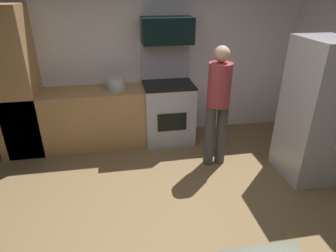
{
  "coord_description": "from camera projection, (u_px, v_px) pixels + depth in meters",
  "views": [
    {
      "loc": [
        -0.45,
        -2.25,
        2.31
      ],
      "look_at": [
        -0.0,
        0.3,
        1.05
      ],
      "focal_mm": 31.15,
      "sensor_mm": 36.0,
      "label": 1
    }
  ],
  "objects": [
    {
      "name": "stock_pot",
      "position": [
        116.0,
        83.0,
        4.32
      ],
      "size": [
        0.29,
        0.29,
        0.18
      ],
      "primitive_type": "cylinder",
      "color": "#BABDC1",
      "rests_on": "lower_cabinet_run"
    },
    {
      "name": "wall_back",
      "position": [
        146.0,
        56.0,
        4.58
      ],
      "size": [
        5.2,
        0.12,
        2.6
      ],
      "primitive_type": "cube",
      "color": "silver",
      "rests_on": "ground"
    },
    {
      "name": "oven_range",
      "position": [
        168.0,
        109.0,
        4.64
      ],
      "size": [
        0.76,
        0.65,
        1.53
      ],
      "color": "#B5B2C0",
      "rests_on": "ground"
    },
    {
      "name": "microwave",
      "position": [
        167.0,
        30.0,
        4.19
      ],
      "size": [
        0.74,
        0.38,
        0.37
      ],
      "primitive_type": "cube",
      "color": "black",
      "rests_on": "oven_range"
    },
    {
      "name": "ground_plane",
      "position": [
        173.0,
        228.0,
        3.08
      ],
      "size": [
        5.2,
        4.8,
        0.02
      ],
      "primitive_type": "cube",
      "color": "olive"
    },
    {
      "name": "lower_cabinet_run",
      "position": [
        92.0,
        118.0,
        4.49
      ],
      "size": [
        2.4,
        0.6,
        0.9
      ],
      "primitive_type": "cube",
      "color": "tan",
      "rests_on": "ground"
    },
    {
      "name": "refrigerator",
      "position": [
        324.0,
        112.0,
        3.61
      ],
      "size": [
        0.84,
        0.74,
        1.79
      ],
      "color": "#B9B9BD",
      "rests_on": "ground"
    },
    {
      "name": "cabinet_column",
      "position": [
        14.0,
        85.0,
        4.07
      ],
      "size": [
        0.6,
        0.6,
        2.1
      ],
      "primitive_type": "cube",
      "color": "tan",
      "rests_on": "ground"
    },
    {
      "name": "person_cook",
      "position": [
        218.0,
        102.0,
        3.8
      ],
      "size": [
        0.31,
        0.3,
        1.65
      ],
      "color": "#424242",
      "rests_on": "ground"
    }
  ]
}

